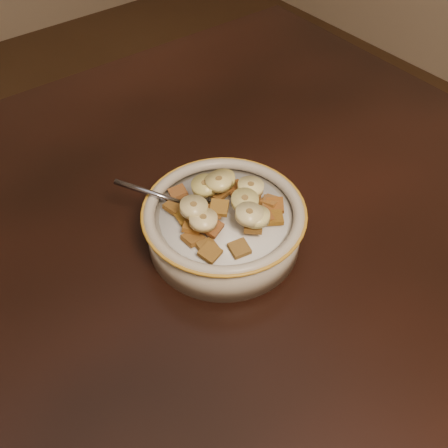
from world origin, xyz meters
TOP-DOWN VIEW (x-y plane):
  - table at (0.00, 0.00)m, footprint 1.42×0.93m
  - cereal_bowl at (0.20, -0.02)m, footprint 0.18×0.18m
  - milk at (0.20, -0.02)m, footprint 0.15×0.15m
  - spoon at (0.18, -0.00)m, footprint 0.05×0.05m
  - cereal_square_0 at (0.25, -0.05)m, footprint 0.03×0.03m
  - cereal_square_1 at (0.15, -0.06)m, footprint 0.02×0.02m
  - cereal_square_2 at (0.16, 0.02)m, footprint 0.03×0.02m
  - cereal_square_3 at (0.16, -0.02)m, footprint 0.03×0.03m
  - cereal_square_4 at (0.23, -0.00)m, footprint 0.02×0.02m
  - cereal_square_5 at (0.25, -0.05)m, footprint 0.03×0.03m
  - cereal_square_6 at (0.15, -0.07)m, footprint 0.02×0.03m
  - cereal_square_7 at (0.19, -0.03)m, footprint 0.03×0.03m
  - cereal_square_8 at (0.15, -0.04)m, footprint 0.02×0.02m
  - cereal_square_9 at (0.23, -0.03)m, footprint 0.02×0.02m
  - cereal_square_10 at (0.16, -0.00)m, footprint 0.02×0.02m
  - cereal_square_11 at (0.18, 0.03)m, footprint 0.03×0.03m
  - cereal_square_12 at (0.20, 0.02)m, footprint 0.02×0.02m
  - cereal_square_13 at (0.25, -0.05)m, footprint 0.03×0.03m
  - cereal_square_14 at (0.18, -0.08)m, footprint 0.02×0.02m
  - cereal_square_15 at (0.18, -0.02)m, footprint 0.03×0.03m
  - cereal_square_16 at (0.21, -0.00)m, footprint 0.02×0.02m
  - cereal_square_17 at (0.17, -0.04)m, footprint 0.03×0.03m
  - cereal_square_18 at (0.23, -0.06)m, footprint 0.02×0.02m
  - cereal_square_19 at (0.24, -0.07)m, footprint 0.03×0.03m
  - cereal_square_20 at (0.21, -0.07)m, footprint 0.03×0.03m
  - banana_slice_0 at (0.24, -0.02)m, footprint 0.04×0.04m
  - banana_slice_1 at (0.16, -0.04)m, footprint 0.04×0.04m
  - banana_slice_2 at (0.21, -0.06)m, footprint 0.04×0.04m
  - banana_slice_3 at (0.22, -0.04)m, footprint 0.03×0.03m
  - banana_slice_4 at (0.20, 0.01)m, footprint 0.04×0.03m
  - banana_slice_5 at (0.17, -0.02)m, footprint 0.04×0.04m
  - banana_slice_6 at (0.22, 0.01)m, footprint 0.04×0.04m
  - banana_slice_7 at (0.21, -0.07)m, footprint 0.04×0.04m
  - banana_slice_8 at (0.21, -0.00)m, footprint 0.04×0.04m

SIDE VIEW (x-z plane):
  - table at x=0.00m, z-range 0.71..0.75m
  - cereal_bowl at x=0.20m, z-range 0.75..0.79m
  - milk at x=0.20m, z-range 0.79..0.80m
  - spoon at x=0.18m, z-range 0.79..0.80m
  - cereal_square_8 at x=0.15m, z-range 0.79..0.81m
  - cereal_square_1 at x=0.15m, z-range 0.80..0.81m
  - cereal_square_14 at x=0.18m, z-range 0.80..0.80m
  - cereal_square_5 at x=0.25m, z-range 0.79..0.81m
  - cereal_square_11 at x=0.18m, z-range 0.80..0.81m
  - cereal_square_19 at x=0.24m, z-range 0.80..0.80m
  - cereal_square_2 at x=0.16m, z-range 0.80..0.81m
  - cereal_square_0 at x=0.25m, z-range 0.80..0.81m
  - cereal_square_13 at x=0.25m, z-range 0.80..0.81m
  - cereal_square_10 at x=0.16m, z-range 0.80..0.81m
  - cereal_square_6 at x=0.15m, z-range 0.80..0.81m
  - cereal_square_3 at x=0.16m, z-range 0.80..0.81m
  - cereal_square_12 at x=0.20m, z-range 0.80..0.81m
  - cereal_square_4 at x=0.23m, z-range 0.80..0.81m
  - cereal_square_18 at x=0.23m, z-range 0.80..0.81m
  - cereal_square_9 at x=0.23m, z-range 0.80..0.81m
  - cereal_square_20 at x=0.21m, z-range 0.80..0.81m
  - cereal_square_17 at x=0.17m, z-range 0.80..0.82m
  - cereal_square_16 at x=0.21m, z-range 0.81..0.82m
  - cereal_square_15 at x=0.18m, z-range 0.81..0.82m
  - banana_slice_0 at x=0.24m, z-range 0.81..0.82m
  - banana_slice_6 at x=0.22m, z-range 0.81..0.82m
  - cereal_square_7 at x=0.19m, z-range 0.81..0.82m
  - banana_slice_7 at x=0.21m, z-range 0.81..0.82m
  - banana_slice_1 at x=0.16m, z-range 0.81..0.83m
  - banana_slice_3 at x=0.22m, z-range 0.81..0.83m
  - banana_slice_4 at x=0.20m, z-range 0.82..0.83m
  - banana_slice_2 at x=0.21m, z-range 0.82..0.83m
  - banana_slice_5 at x=0.17m, z-range 0.82..0.83m
  - banana_slice_8 at x=0.21m, z-range 0.82..0.84m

